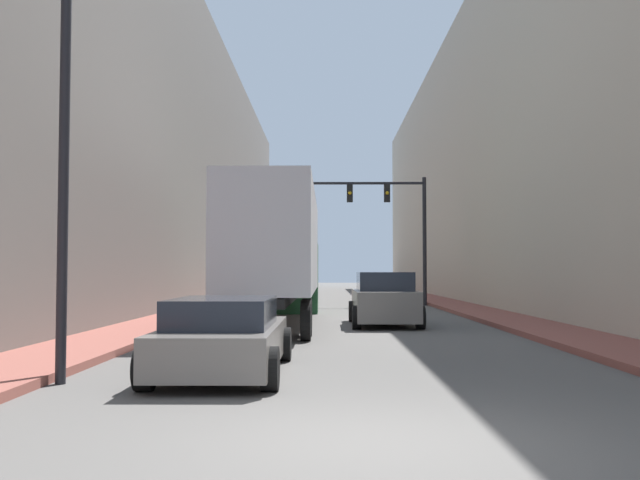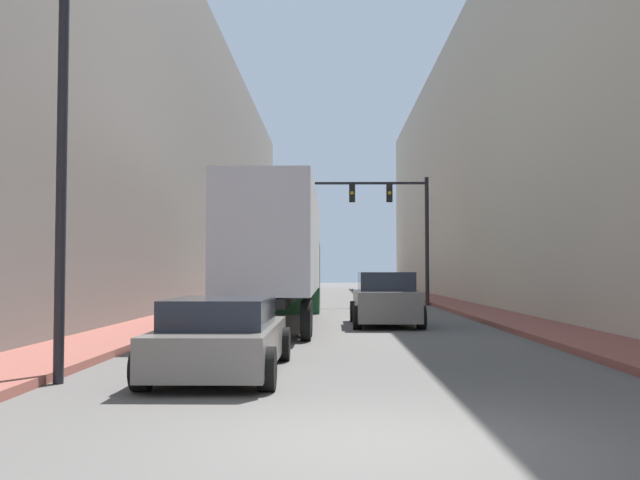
{
  "view_description": "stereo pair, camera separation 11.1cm",
  "coord_description": "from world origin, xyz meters",
  "px_view_note": "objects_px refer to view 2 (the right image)",
  "views": [
    {
      "loc": [
        -0.44,
        -7.17,
        1.71
      ],
      "look_at": [
        -0.61,
        10.2,
        2.48
      ],
      "focal_mm": 40.0,
      "sensor_mm": 36.0,
      "label": 1
    },
    {
      "loc": [
        -0.33,
        -7.17,
        1.71
      ],
      "look_at": [
        -0.61,
        10.2,
        2.48
      ],
      "focal_mm": 40.0,
      "sensor_mm": 36.0,
      "label": 2
    }
  ],
  "objects_px": {
    "semi_truck": "(280,251)",
    "traffic_signal_gantry": "(401,217)",
    "sedan_car": "(223,337)",
    "suv_car": "(385,300)",
    "street_lamp": "(63,83)"
  },
  "relations": [
    {
      "from": "traffic_signal_gantry",
      "to": "sedan_car",
      "type": "bearing_deg",
      "value": -102.57
    },
    {
      "from": "semi_truck",
      "to": "traffic_signal_gantry",
      "type": "distance_m",
      "value": 13.7
    },
    {
      "from": "traffic_signal_gantry",
      "to": "street_lamp",
      "type": "bearing_deg",
      "value": -107.07
    },
    {
      "from": "suv_car",
      "to": "street_lamp",
      "type": "distance_m",
      "value": 13.75
    },
    {
      "from": "suv_car",
      "to": "street_lamp",
      "type": "xyz_separation_m",
      "value": [
        -5.87,
        -11.83,
        3.84
      ]
    },
    {
      "from": "sedan_car",
      "to": "suv_car",
      "type": "xyz_separation_m",
      "value": [
        3.53,
        10.75,
        0.18
      ]
    },
    {
      "from": "suv_car",
      "to": "traffic_signal_gantry",
      "type": "distance_m",
      "value": 13.8
    },
    {
      "from": "semi_truck",
      "to": "suv_car",
      "type": "xyz_separation_m",
      "value": [
        3.4,
        -0.69,
        -1.57
      ]
    },
    {
      "from": "traffic_signal_gantry",
      "to": "street_lamp",
      "type": "xyz_separation_m",
      "value": [
        -7.68,
        -25.02,
        0.2
      ]
    },
    {
      "from": "street_lamp",
      "to": "semi_truck",
      "type": "bearing_deg",
      "value": 78.82
    },
    {
      "from": "suv_car",
      "to": "semi_truck",
      "type": "bearing_deg",
      "value": 168.49
    },
    {
      "from": "sedan_car",
      "to": "traffic_signal_gantry",
      "type": "distance_m",
      "value": 24.82
    },
    {
      "from": "semi_truck",
      "to": "traffic_signal_gantry",
      "type": "bearing_deg",
      "value": 67.39
    },
    {
      "from": "semi_truck",
      "to": "sedan_car",
      "type": "relative_size",
      "value": 3.0
    },
    {
      "from": "sedan_car",
      "to": "traffic_signal_gantry",
      "type": "height_order",
      "value": "traffic_signal_gantry"
    }
  ]
}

